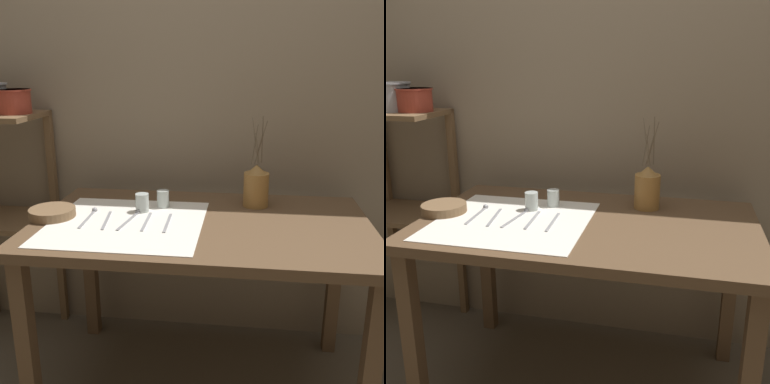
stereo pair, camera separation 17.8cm
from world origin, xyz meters
TOP-DOWN VIEW (x-y plane):
  - stone_wall_back at (0.00, 0.52)m, footprint 7.00×0.06m
  - wooden_table at (0.00, 0.00)m, footprint 1.35×0.81m
  - wooden_shelf_unit at (-1.04, 0.33)m, footprint 0.46×0.36m
  - linen_cloth at (-0.29, -0.06)m, footprint 0.61×0.59m
  - pitcher_with_flowers at (0.22, 0.22)m, footprint 0.11×0.11m
  - wooden_bowl at (-0.61, -0.04)m, footprint 0.19×0.19m
  - glass_tumbler_near at (-0.26, 0.08)m, footprint 0.06×0.06m
  - glass_tumbler_far at (-0.19, 0.15)m, footprint 0.05×0.05m
  - spoon_outer at (-0.46, 0.01)m, footprint 0.03×0.22m
  - fork_outer at (-0.38, -0.06)m, footprint 0.04×0.21m
  - spoon_inner at (-0.28, 0.00)m, footprint 0.05×0.22m
  - fork_inner at (-0.22, -0.05)m, footprint 0.02×0.21m
  - knife_center at (-0.13, -0.05)m, footprint 0.02×0.21m
  - metal_pot_large at (-1.06, 0.29)m, footprint 0.22×0.22m
  - metal_pot_small at (-0.91, 0.29)m, footprint 0.18×0.18m

SIDE VIEW (x-z plane):
  - wooden_table at x=0.00m, z-range 0.30..1.09m
  - linen_cloth at x=-0.29m, z-range 0.79..0.80m
  - fork_outer at x=-0.38m, z-range 0.80..0.80m
  - fork_inner at x=-0.22m, z-range 0.80..0.80m
  - knife_center at x=-0.13m, z-range 0.80..0.80m
  - spoon_outer at x=-0.46m, z-range 0.79..0.81m
  - spoon_inner at x=-0.28m, z-range 0.79..0.81m
  - wooden_bowl at x=-0.61m, z-range 0.79..0.83m
  - wooden_shelf_unit at x=-1.04m, z-range 0.23..1.41m
  - glass_tumbler_far at x=-0.19m, z-range 0.80..0.87m
  - glass_tumbler_near at x=-0.26m, z-range 0.80..0.87m
  - pitcher_with_flowers at x=0.22m, z-range 0.68..1.08m
  - stone_wall_back at x=0.00m, z-range 0.00..2.40m
  - metal_pot_small at x=-0.91m, z-range 1.18..1.29m
  - metal_pot_large at x=-1.06m, z-range 1.18..1.32m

